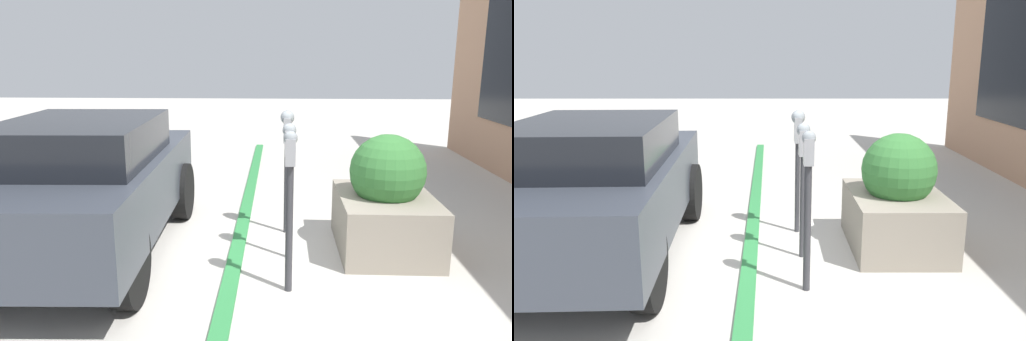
# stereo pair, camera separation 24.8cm
# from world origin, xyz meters

# --- Properties ---
(ground_plane) EXTENTS (40.00, 40.00, 0.00)m
(ground_plane) POSITION_xyz_m (0.00, 0.00, 0.00)
(ground_plane) COLOR beige
(curb_strip) EXTENTS (13.50, 0.16, 0.04)m
(curb_strip) POSITION_xyz_m (0.00, 0.08, 0.02)
(curb_strip) COLOR #338C47
(curb_strip) RESTS_ON ground_plane
(parking_meter_nearest) EXTENTS (0.15, 0.13, 1.52)m
(parking_meter_nearest) POSITION_xyz_m (-0.81, -0.48, 0.98)
(parking_meter_nearest) COLOR #38383D
(parking_meter_nearest) RESTS_ON ground_plane
(parking_meter_second) EXTENTS (0.17, 0.15, 1.48)m
(parking_meter_second) POSITION_xyz_m (-0.02, -0.49, 1.09)
(parking_meter_second) COLOR #38383D
(parking_meter_second) RESTS_ON ground_plane
(parking_meter_middle) EXTENTS (0.20, 0.17, 1.53)m
(parking_meter_middle) POSITION_xyz_m (0.78, -0.48, 1.14)
(parking_meter_middle) COLOR #38383D
(parking_meter_middle) RESTS_ON ground_plane
(planter_box) EXTENTS (1.43, 1.04, 1.33)m
(planter_box) POSITION_xyz_m (0.27, -1.59, 0.55)
(planter_box) COLOR gray
(planter_box) RESTS_ON ground_plane
(parked_car_front) EXTENTS (4.02, 1.85, 1.52)m
(parked_car_front) POSITION_xyz_m (0.02, 1.70, 0.82)
(parked_car_front) COLOR #383D47
(parked_car_front) RESTS_ON ground_plane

